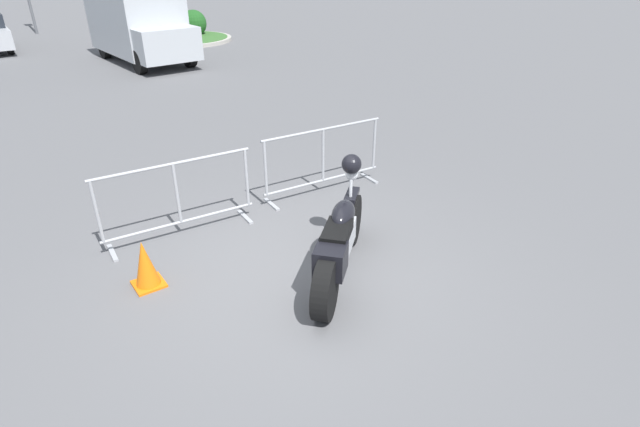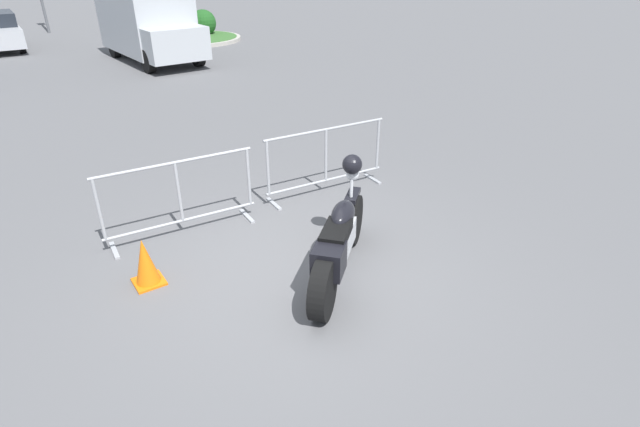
{
  "view_description": "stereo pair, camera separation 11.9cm",
  "coord_description": "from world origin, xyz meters",
  "px_view_note": "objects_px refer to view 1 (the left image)",
  "views": [
    {
      "loc": [
        -2.66,
        -4.23,
        3.48
      ],
      "look_at": [
        0.44,
        0.11,
        0.65
      ],
      "focal_mm": 28.0,
      "sensor_mm": 36.0,
      "label": 1
    },
    {
      "loc": [
        -2.56,
        -4.3,
        3.48
      ],
      "look_at": [
        0.44,
        0.11,
        0.65
      ],
      "focal_mm": 28.0,
      "sensor_mm": 36.0,
      "label": 2
    }
  ],
  "objects_px": {
    "motorcycle": "(340,239)",
    "delivery_van": "(139,24)",
    "crowd_barrier_near": "(178,199)",
    "crowd_barrier_far": "(323,160)",
    "traffic_cone": "(145,264)",
    "pedestrian": "(151,36)"
  },
  "relations": [
    {
      "from": "crowd_barrier_near",
      "to": "traffic_cone",
      "type": "relative_size",
      "value": 3.56
    },
    {
      "from": "motorcycle",
      "to": "delivery_van",
      "type": "relative_size",
      "value": 0.35
    },
    {
      "from": "delivery_van",
      "to": "traffic_cone",
      "type": "relative_size",
      "value": 8.66
    },
    {
      "from": "crowd_barrier_far",
      "to": "pedestrian",
      "type": "height_order",
      "value": "pedestrian"
    },
    {
      "from": "crowd_barrier_far",
      "to": "pedestrian",
      "type": "distance_m",
      "value": 11.55
    },
    {
      "from": "crowd_barrier_near",
      "to": "crowd_barrier_far",
      "type": "relative_size",
      "value": 1.0
    },
    {
      "from": "crowd_barrier_near",
      "to": "crowd_barrier_far",
      "type": "height_order",
      "value": "same"
    },
    {
      "from": "pedestrian",
      "to": "delivery_van",
      "type": "bearing_deg",
      "value": 177.91
    },
    {
      "from": "motorcycle",
      "to": "pedestrian",
      "type": "distance_m",
      "value": 13.69
    },
    {
      "from": "crowd_barrier_far",
      "to": "traffic_cone",
      "type": "height_order",
      "value": "crowd_barrier_far"
    },
    {
      "from": "delivery_van",
      "to": "pedestrian",
      "type": "bearing_deg",
      "value": 7.15
    },
    {
      "from": "crowd_barrier_near",
      "to": "crowd_barrier_far",
      "type": "xyz_separation_m",
      "value": [
        2.38,
        0.0,
        0.0
      ]
    },
    {
      "from": "crowd_barrier_far",
      "to": "traffic_cone",
      "type": "relative_size",
      "value": 3.56
    },
    {
      "from": "motorcycle",
      "to": "delivery_van",
      "type": "xyz_separation_m",
      "value": [
        2.29,
        14.2,
        0.76
      ]
    },
    {
      "from": "traffic_cone",
      "to": "motorcycle",
      "type": "bearing_deg",
      "value": -29.42
    },
    {
      "from": "crowd_barrier_near",
      "to": "delivery_van",
      "type": "height_order",
      "value": "delivery_van"
    },
    {
      "from": "delivery_van",
      "to": "crowd_barrier_near",
      "type": "bearing_deg",
      "value": -19.39
    },
    {
      "from": "crowd_barrier_near",
      "to": "crowd_barrier_far",
      "type": "bearing_deg",
      "value": 0.0
    },
    {
      "from": "crowd_barrier_near",
      "to": "traffic_cone",
      "type": "xyz_separation_m",
      "value": [
        -0.77,
        -0.88,
        -0.26
      ]
    },
    {
      "from": "pedestrian",
      "to": "traffic_cone",
      "type": "xyz_separation_m",
      "value": [
        -4.39,
        -12.36,
        -0.63
      ]
    },
    {
      "from": "motorcycle",
      "to": "traffic_cone",
      "type": "distance_m",
      "value": 2.26
    },
    {
      "from": "motorcycle",
      "to": "crowd_barrier_far",
      "type": "relative_size",
      "value": 0.86
    }
  ]
}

